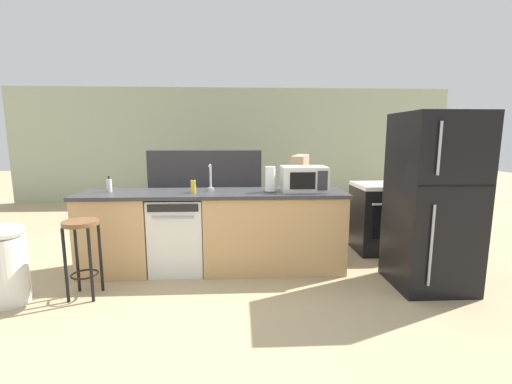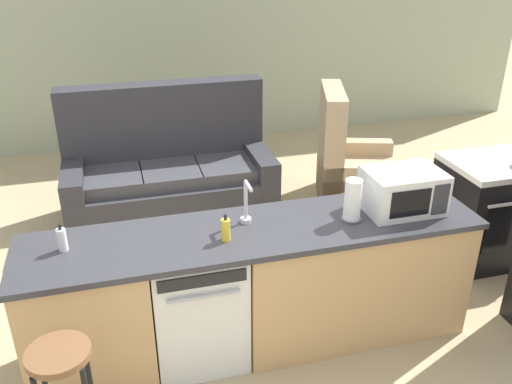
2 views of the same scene
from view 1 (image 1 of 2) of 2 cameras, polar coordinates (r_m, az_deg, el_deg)
ground_plane at (r=4.09m, az=-8.97°, el=-12.51°), size 24.00×24.00×0.00m
wall_back at (r=7.98m, az=-3.91°, el=7.68°), size 10.00×0.06×2.60m
kitchen_counter at (r=3.94m, az=-5.64°, el=-6.86°), size 2.94×0.66×0.90m
dishwasher at (r=3.99m, az=-12.72°, el=-6.81°), size 0.58×0.61×0.84m
stove_range at (r=4.85m, az=20.51°, el=-3.95°), size 0.76×0.68×0.90m
refrigerator at (r=3.81m, az=27.37°, el=-1.46°), size 0.72×0.73×1.74m
microwave at (r=3.88m, az=7.95°, el=2.21°), size 0.50×0.37×0.28m
sink_faucet at (r=3.91m, az=-7.59°, el=2.15°), size 0.07×0.18×0.30m
paper_towel_roll at (r=3.78m, az=2.40°, el=2.08°), size 0.14×0.14×0.28m
soap_bottle at (r=3.77m, az=-10.40°, el=0.91°), size 0.06×0.06×0.18m
dish_soap_bottle at (r=4.13m, az=-23.27°, el=1.03°), size 0.06×0.06×0.18m
kettle at (r=4.72m, az=23.35°, el=2.12°), size 0.21×0.17×0.19m
bar_stool at (r=3.60m, az=-27.01°, el=-7.46°), size 0.32×0.32×0.74m
trash_bin at (r=3.87m, az=-36.19°, el=-9.58°), size 0.35×0.35×0.74m
couch at (r=6.06m, az=-8.53°, el=-1.49°), size 2.00×0.91×1.27m
armchair at (r=5.91m, az=9.20°, el=-2.22°), size 1.02×1.05×1.20m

